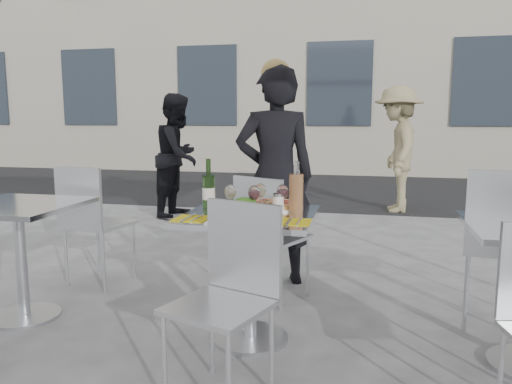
% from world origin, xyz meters
% --- Properties ---
extents(ground, '(80.00, 80.00, 0.00)m').
position_xyz_m(ground, '(0.00, 0.00, 0.00)').
color(ground, '#5F5F61').
extents(street_asphalt, '(24.00, 5.00, 0.00)m').
position_xyz_m(street_asphalt, '(0.00, 6.50, 0.00)').
color(street_asphalt, black).
rests_on(street_asphalt, ground).
extents(main_table, '(0.72, 0.72, 0.75)m').
position_xyz_m(main_table, '(0.00, 0.00, 0.54)').
color(main_table, '#B7BABF').
rests_on(main_table, ground).
extents(side_table_left, '(0.72, 0.72, 0.75)m').
position_xyz_m(side_table_left, '(-1.50, 0.00, 0.54)').
color(side_table_left, '#B7BABF').
rests_on(side_table_left, ground).
extents(chair_far, '(0.54, 0.55, 0.89)m').
position_xyz_m(chair_far, '(-0.03, 0.63, 0.53)').
color(chair_far, silver).
rests_on(chair_far, ground).
extents(chair_near, '(0.52, 0.53, 0.89)m').
position_xyz_m(chair_near, '(0.03, -0.54, 0.53)').
color(chair_near, silver).
rests_on(chair_near, ground).
extents(side_chair_lfar, '(0.49, 0.50, 0.93)m').
position_xyz_m(side_chair_lfar, '(-1.40, 0.67, 0.55)').
color(side_chair_lfar, silver).
rests_on(side_chair_lfar, ground).
extents(side_chair_rfar, '(0.53, 0.54, 0.99)m').
position_xyz_m(side_chair_rfar, '(1.44, 0.44, 0.59)').
color(side_chair_rfar, silver).
rests_on(side_chair_rfar, ground).
extents(woman_diner, '(0.70, 0.56, 1.66)m').
position_xyz_m(woman_diner, '(-0.05, 1.06, 0.83)').
color(woman_diner, black).
rests_on(woman_diner, ground).
extents(pedestrian_a, '(0.67, 0.82, 1.59)m').
position_xyz_m(pedestrian_a, '(-1.76, 3.42, 0.79)').
color(pedestrian_a, black).
rests_on(pedestrian_a, ground).
extents(pedestrian_b, '(0.68, 1.13, 1.71)m').
position_xyz_m(pedestrian_b, '(1.03, 4.35, 0.85)').
color(pedestrian_b, '#94875F').
rests_on(pedestrian_b, ground).
extents(pizza_near, '(0.36, 0.36, 0.02)m').
position_xyz_m(pizza_near, '(0.03, -0.11, 0.76)').
color(pizza_near, tan).
rests_on(pizza_near, main_table).
extents(pizza_far, '(0.36, 0.36, 0.03)m').
position_xyz_m(pizza_far, '(0.09, 0.22, 0.77)').
color(pizza_far, white).
rests_on(pizza_far, main_table).
extents(salad_plate, '(0.22, 0.22, 0.09)m').
position_xyz_m(salad_plate, '(-0.04, 0.02, 0.79)').
color(salad_plate, white).
rests_on(salad_plate, main_table).
extents(wine_bottle, '(0.07, 0.07, 0.29)m').
position_xyz_m(wine_bottle, '(-0.27, 0.10, 0.86)').
color(wine_bottle, '#2F5720').
rests_on(wine_bottle, main_table).
extents(carafe, '(0.08, 0.08, 0.29)m').
position_xyz_m(carafe, '(0.25, 0.08, 0.87)').
color(carafe, tan).
rests_on(carafe, main_table).
extents(sugar_shaker, '(0.06, 0.06, 0.11)m').
position_xyz_m(sugar_shaker, '(0.15, 0.08, 0.80)').
color(sugar_shaker, white).
rests_on(sugar_shaker, main_table).
extents(wineglass_white_a, '(0.07, 0.07, 0.16)m').
position_xyz_m(wineglass_white_a, '(-0.12, 0.02, 0.86)').
color(wineglass_white_a, white).
rests_on(wineglass_white_a, main_table).
extents(wineglass_white_b, '(0.07, 0.07, 0.16)m').
position_xyz_m(wineglass_white_b, '(0.03, 0.12, 0.86)').
color(wineglass_white_b, white).
rests_on(wineglass_white_b, main_table).
extents(wineglass_red_a, '(0.07, 0.07, 0.16)m').
position_xyz_m(wineglass_red_a, '(0.02, 0.02, 0.86)').
color(wineglass_red_a, white).
rests_on(wineglass_red_a, main_table).
extents(wineglass_red_b, '(0.07, 0.07, 0.16)m').
position_xyz_m(wineglass_red_b, '(0.17, 0.10, 0.86)').
color(wineglass_red_b, white).
rests_on(wineglass_red_b, main_table).
extents(napkin_left, '(0.18, 0.20, 0.01)m').
position_xyz_m(napkin_left, '(-0.27, -0.21, 0.75)').
color(napkin_left, yellow).
rests_on(napkin_left, main_table).
extents(napkin_right, '(0.18, 0.20, 0.01)m').
position_xyz_m(napkin_right, '(0.27, -0.17, 0.75)').
color(napkin_right, yellow).
rests_on(napkin_right, main_table).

